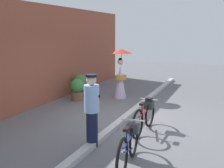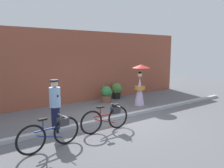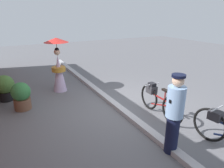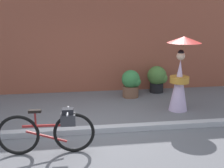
% 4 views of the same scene
% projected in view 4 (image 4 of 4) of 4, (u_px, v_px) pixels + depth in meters
% --- Properties ---
extents(ground_plane, '(30.00, 30.00, 0.00)m').
position_uv_depth(ground_plane, '(94.00, 132.00, 6.12)').
color(ground_plane, slate).
extents(building_wall, '(14.00, 0.40, 3.52)m').
position_uv_depth(building_wall, '(84.00, 36.00, 9.05)').
color(building_wall, brown).
rests_on(building_wall, ground_plane).
extents(sidewalk_curb, '(14.00, 0.20, 0.12)m').
position_uv_depth(sidewalk_curb, '(94.00, 130.00, 6.11)').
color(sidewalk_curb, '#B2B2B7').
rests_on(sidewalk_curb, ground_plane).
extents(bicycle_far_side, '(1.73, 0.48, 0.84)m').
position_uv_depth(bicycle_far_side, '(50.00, 130.00, 5.12)').
color(bicycle_far_side, black).
rests_on(bicycle_far_side, ground_plane).
extents(person_with_parasol, '(0.85, 0.85, 1.92)m').
position_uv_depth(person_with_parasol, '(180.00, 73.00, 7.28)').
color(person_with_parasol, silver).
rests_on(person_with_parasol, ground_plane).
extents(potted_plant_by_door, '(0.56, 0.55, 0.83)m').
position_uv_depth(potted_plant_by_door, '(131.00, 83.00, 8.59)').
color(potted_plant_by_door, brown).
rests_on(potted_plant_by_door, ground_plane).
extents(potted_plant_small, '(0.62, 0.60, 0.85)m').
position_uv_depth(potted_plant_small, '(157.00, 78.00, 9.10)').
color(potted_plant_small, black).
rests_on(potted_plant_small, ground_plane).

